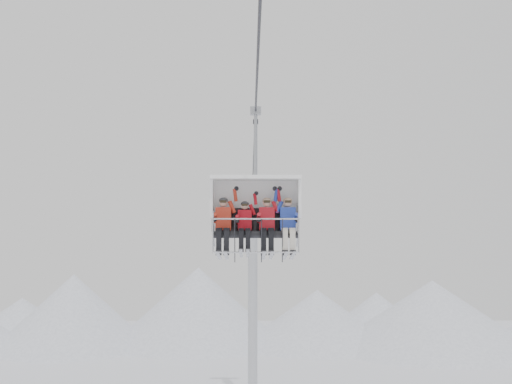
{
  "coord_description": "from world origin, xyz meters",
  "views": [
    {
      "loc": [
        -0.14,
        -16.09,
        9.85
      ],
      "look_at": [
        0.0,
        0.0,
        10.98
      ],
      "focal_mm": 45.0,
      "sensor_mm": 36.0,
      "label": 1
    }
  ],
  "objects_px": {
    "skier_center_right": "(267,223)",
    "lift_tower_right": "(253,306)",
    "skier_far_left": "(223,223)",
    "chairlift_carrier": "(256,206)",
    "skier_center_left": "(245,225)",
    "skier_far_right": "(288,223)"
  },
  "relations": [
    {
      "from": "lift_tower_right",
      "to": "skier_center_right",
      "type": "bearing_deg",
      "value": -89.17
    },
    {
      "from": "chairlift_carrier",
      "to": "lift_tower_right",
      "type": "bearing_deg",
      "value": 90.0
    },
    {
      "from": "skier_far_left",
      "to": "skier_center_right",
      "type": "relative_size",
      "value": 1.0
    },
    {
      "from": "lift_tower_right",
      "to": "skier_center_left",
      "type": "distance_m",
      "value": 21.39
    },
    {
      "from": "skier_far_left",
      "to": "skier_center_right",
      "type": "bearing_deg",
      "value": 0.0
    },
    {
      "from": "skier_center_left",
      "to": "skier_center_right",
      "type": "height_order",
      "value": "skier_center_right"
    },
    {
      "from": "lift_tower_right",
      "to": "skier_far_left",
      "type": "distance_m",
      "value": 21.4
    },
    {
      "from": "skier_center_right",
      "to": "chairlift_carrier",
      "type": "bearing_deg",
      "value": 135.0
    },
    {
      "from": "chairlift_carrier",
      "to": "skier_center_left",
      "type": "height_order",
      "value": "chairlift_carrier"
    },
    {
      "from": "lift_tower_right",
      "to": "chairlift_carrier",
      "type": "distance_m",
      "value": 21.19
    },
    {
      "from": "skier_center_right",
      "to": "lift_tower_right",
      "type": "bearing_deg",
      "value": 90.83
    },
    {
      "from": "chairlift_carrier",
      "to": "skier_center_right",
      "type": "distance_m",
      "value": 0.64
    },
    {
      "from": "skier_far_right",
      "to": "lift_tower_right",
      "type": "bearing_deg",
      "value": 92.38
    },
    {
      "from": "chairlift_carrier",
      "to": "skier_far_left",
      "type": "height_order",
      "value": "chairlift_carrier"
    },
    {
      "from": "skier_far_left",
      "to": "lift_tower_right",
      "type": "bearing_deg",
      "value": 87.62
    },
    {
      "from": "lift_tower_right",
      "to": "skier_far_right",
      "type": "xyz_separation_m",
      "value": [
        0.87,
        -20.91,
        4.44
      ]
    },
    {
      "from": "skier_far_left",
      "to": "skier_center_right",
      "type": "distance_m",
      "value": 1.17
    },
    {
      "from": "chairlift_carrier",
      "to": "skier_center_right",
      "type": "bearing_deg",
      "value": -45.0
    },
    {
      "from": "skier_center_right",
      "to": "skier_far_left",
      "type": "bearing_deg",
      "value": 180.0
    },
    {
      "from": "skier_far_right",
      "to": "chairlift_carrier",
      "type": "bearing_deg",
      "value": 160.72
    },
    {
      "from": "lift_tower_right",
      "to": "skier_center_left",
      "type": "xyz_separation_m",
      "value": [
        -0.29,
        -20.93,
        4.39
      ]
    },
    {
      "from": "skier_center_right",
      "to": "skier_far_right",
      "type": "relative_size",
      "value": 1.0
    }
  ]
}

